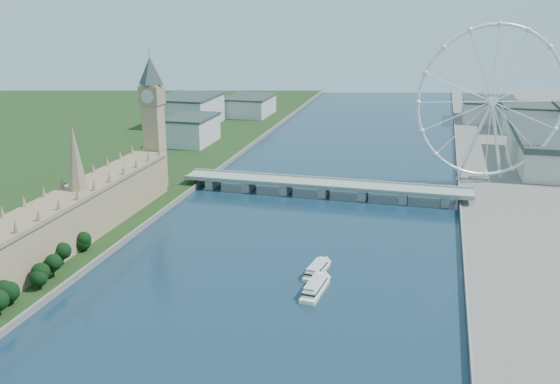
% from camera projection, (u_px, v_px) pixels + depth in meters
% --- Properties ---
extents(parliament_range, '(24.00, 200.00, 70.00)m').
position_uv_depth(parliament_range, '(81.00, 212.00, 381.89)').
color(parliament_range, tan).
rests_on(parliament_range, ground).
extents(big_ben, '(20.02, 20.02, 110.00)m').
position_uv_depth(big_ben, '(152.00, 106.00, 467.62)').
color(big_ben, tan).
rests_on(big_ben, ground).
extents(westminster_bridge, '(220.00, 22.00, 9.50)m').
position_uv_depth(westminster_bridge, '(324.00, 187.00, 475.64)').
color(westminster_bridge, gray).
rests_on(westminster_bridge, ground).
extents(london_eye, '(113.60, 39.12, 124.30)m').
position_uv_depth(london_eye, '(492.00, 102.00, 480.38)').
color(london_eye, silver).
rests_on(london_eye, ground).
extents(county_hall, '(54.00, 144.00, 35.00)m').
position_uv_depth(county_hall, '(543.00, 167.00, 556.80)').
color(county_hall, beige).
rests_on(county_hall, ground).
extents(city_skyline, '(505.00, 280.00, 32.00)m').
position_uv_depth(city_skyline, '(400.00, 116.00, 704.12)').
color(city_skyline, beige).
rests_on(city_skyline, ground).
extents(tour_boat_near, '(11.88, 29.93, 6.43)m').
position_uv_depth(tour_boat_near, '(316.00, 274.00, 340.42)').
color(tour_boat_near, beige).
rests_on(tour_boat_near, ground).
extents(tour_boat_far, '(11.40, 32.83, 7.13)m').
position_uv_depth(tour_boat_far, '(315.00, 293.00, 318.50)').
color(tour_boat_far, '#E6F4CD').
rests_on(tour_boat_far, ground).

